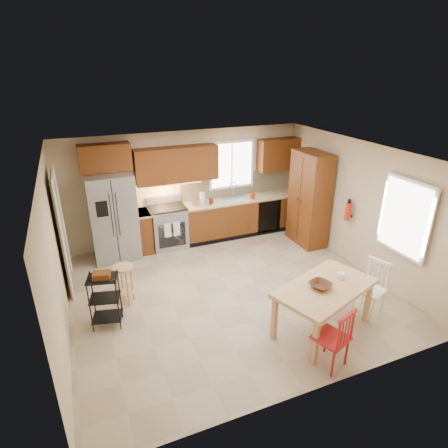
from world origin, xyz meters
TOP-DOWN VIEW (x-y plane):
  - floor at (0.00, 0.00)m, footprint 5.50×5.50m
  - ceiling at (0.00, 0.00)m, footprint 5.50×5.00m
  - wall_back at (0.00, 2.50)m, footprint 5.50×0.02m
  - wall_front at (0.00, -2.50)m, footprint 5.50×0.02m
  - wall_left at (-2.75, 0.00)m, footprint 0.02×5.00m
  - wall_right at (2.75, 0.00)m, footprint 0.02×5.00m
  - refrigerator at (-1.70, 2.12)m, footprint 0.92×0.75m
  - range_stove at (-0.55, 2.19)m, footprint 0.76×0.63m
  - base_cabinet_narrow at (-1.10, 2.20)m, footprint 0.30×0.60m
  - base_cabinet_run at (1.29, 2.20)m, footprint 2.92×0.60m
  - dishwasher at (1.85, 1.91)m, footprint 0.60×0.02m
  - backsplash at (1.29, 2.48)m, footprint 2.92×0.03m
  - upper_over_fridge at (-1.70, 2.33)m, footprint 1.00×0.35m
  - upper_left_block at (-0.25, 2.33)m, footprint 1.80×0.35m
  - upper_right_block at (2.25, 2.33)m, footprint 1.00×0.35m
  - window_back at (1.10, 2.48)m, footprint 1.12×0.04m
  - sink at (1.10, 2.20)m, footprint 0.62×0.46m
  - undercab_glow at (-0.55, 2.30)m, footprint 1.60×0.30m
  - soap_bottle at (1.48, 2.10)m, footprint 0.09×0.09m
  - paper_towel at (0.25, 2.15)m, footprint 0.12×0.12m
  - canister_steel at (0.05, 2.15)m, footprint 0.11×0.11m
  - canister_wood at (0.45, 2.12)m, footprint 0.10×0.10m
  - pantry at (2.43, 1.20)m, footprint 0.50×0.95m
  - fire_extinguisher at (2.63, 0.15)m, footprint 0.12×0.12m
  - window_right at (2.68, -1.15)m, footprint 0.04×1.02m
  - doorway at (-2.67, 1.30)m, footprint 0.04×0.95m
  - dining_table at (0.88, -1.53)m, footprint 1.77×1.36m
  - chair_red at (0.53, -2.18)m, footprint 0.55×0.55m
  - chair_white at (1.83, -1.48)m, footprint 0.55×0.55m
  - table_bowl at (0.79, -1.53)m, footprint 0.41×0.41m
  - table_jar at (1.23, -1.44)m, footprint 0.15×0.15m
  - bar_stool at (-1.80, 0.35)m, footprint 0.39×0.39m
  - utility_cart at (-2.16, -0.16)m, footprint 0.52×0.44m

SIDE VIEW (x-z plane):
  - floor at x=0.00m, z-range 0.00..0.00m
  - bar_stool at x=-1.80m, z-range 0.00..0.71m
  - dining_table at x=0.88m, z-range 0.00..0.76m
  - utility_cart at x=-2.16m, z-range 0.00..0.90m
  - base_cabinet_narrow at x=-1.10m, z-range 0.00..0.90m
  - base_cabinet_run at x=1.29m, z-range 0.00..0.90m
  - dishwasher at x=1.85m, z-range 0.06..0.84m
  - chair_red at x=0.53m, z-range 0.00..0.92m
  - chair_white at x=1.83m, z-range 0.00..0.92m
  - range_stove at x=-0.55m, z-range 0.00..0.92m
  - table_bowl at x=0.79m, z-range 0.73..0.81m
  - table_jar at x=1.23m, z-range 0.73..0.87m
  - sink at x=1.10m, z-range 0.78..0.94m
  - refrigerator at x=-1.70m, z-range 0.00..1.82m
  - canister_wood at x=0.45m, z-range 0.90..1.04m
  - canister_steel at x=0.05m, z-range 0.90..1.08m
  - soap_bottle at x=1.48m, z-range 0.90..1.09m
  - paper_towel at x=0.25m, z-range 0.90..1.18m
  - pantry at x=2.43m, z-range 0.00..2.10m
  - doorway at x=-2.67m, z-range 0.00..2.10m
  - fire_extinguisher at x=2.63m, z-range 0.92..1.28m
  - backsplash at x=1.29m, z-range 0.90..1.45m
  - wall_back at x=0.00m, z-range 0.00..2.50m
  - wall_front at x=0.00m, z-range 0.00..2.50m
  - wall_left at x=-2.75m, z-range 0.00..2.50m
  - wall_right at x=2.75m, z-range 0.00..2.50m
  - undercab_glow at x=-0.55m, z-range 1.43..1.43m
  - window_right at x=2.68m, z-range 0.79..2.11m
  - window_back at x=1.10m, z-range 1.09..2.21m
  - upper_left_block at x=-0.25m, z-range 1.45..2.20m
  - upper_right_block at x=2.25m, z-range 1.45..2.20m
  - upper_over_fridge at x=-1.70m, z-range 1.83..2.38m
  - ceiling at x=0.00m, z-range 2.49..2.51m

